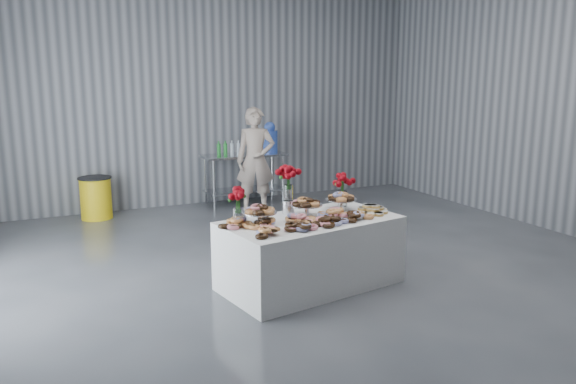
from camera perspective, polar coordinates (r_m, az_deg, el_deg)
name	(u,v)px	position (r m, az deg, el deg)	size (l,w,h in m)	color
ground	(335,281)	(6.43, 4.78, -8.99)	(9.00, 9.00, 0.00)	#3A3C42
room_walls	(313,39)	(5.95, 2.51, 15.29)	(8.04, 9.04, 4.02)	gray
display_table	(310,253)	(6.16, 2.29, -6.18)	(1.90, 1.00, 0.75)	white
prep_table	(244,170)	(10.07, -4.46, 2.29)	(1.50, 0.60, 0.90)	silver
donut_mounds	(313,216)	(6.00, 2.54, -2.50)	(1.80, 0.80, 0.09)	#E39553
cake_stand_left	(260,211)	(5.84, -2.88, -1.94)	(0.36, 0.36, 0.17)	silver
cake_stand_mid	(306,204)	(6.17, 1.86, -1.19)	(0.36, 0.36, 0.17)	silver
cake_stand_right	(341,198)	(6.47, 5.42, -0.62)	(0.36, 0.36, 0.17)	silver
danish_pile	(372,208)	(6.40, 8.51, -1.62)	(0.48, 0.48, 0.11)	silver
bouquet_left	(238,197)	(5.79, -5.10, -0.51)	(0.26, 0.26, 0.42)	white
bouquet_right	(343,181)	(6.65, 5.61, 1.08)	(0.26, 0.26, 0.42)	white
bouquet_center	(288,181)	(6.22, 0.04, 1.18)	(0.26, 0.26, 0.57)	silver
water_jug	(270,139)	(10.18, -1.86, 5.43)	(0.28, 0.28, 0.55)	#446EE7
drink_bottles	(229,148)	(9.81, -6.04, 4.46)	(0.54, 0.08, 0.27)	#268C33
person	(256,160)	(9.38, -3.32, 3.22)	(0.64, 0.42, 1.76)	#CC8C93
trash_barrel	(96,198)	(9.54, -18.93, -0.56)	(0.53, 0.53, 0.68)	yellow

